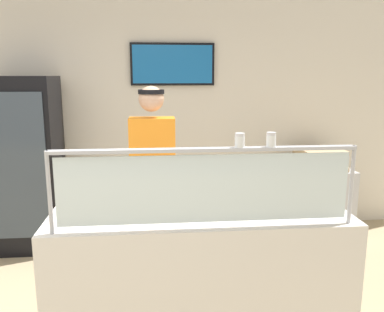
% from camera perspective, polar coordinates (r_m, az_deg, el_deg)
% --- Properties ---
extents(ground_plane, '(12.00, 12.00, 0.00)m').
position_cam_1_polar(ground_plane, '(3.68, -0.15, -18.63)').
color(ground_plane, tan).
rests_on(ground_plane, ground).
extents(shop_rear_unit, '(6.38, 0.13, 2.70)m').
position_cam_1_polar(shop_rear_unit, '(4.74, -1.89, 5.60)').
color(shop_rear_unit, silver).
rests_on(shop_rear_unit, ground).
extents(serving_counter, '(1.98, 0.76, 0.95)m').
position_cam_1_polar(serving_counter, '(2.91, 1.02, -16.63)').
color(serving_counter, silver).
rests_on(serving_counter, ground).
extents(sneeze_guard, '(1.80, 0.06, 0.49)m').
position_cam_1_polar(sneeze_guard, '(2.32, 1.98, -3.29)').
color(sneeze_guard, '#B2B5BC').
rests_on(sneeze_guard, serving_counter).
extents(pizza_tray, '(0.45, 0.45, 0.04)m').
position_cam_1_polar(pizza_tray, '(2.77, -3.91, -7.07)').
color(pizza_tray, '#9EA0A8').
rests_on(pizza_tray, serving_counter).
extents(pizza_server, '(0.09, 0.28, 0.01)m').
position_cam_1_polar(pizza_server, '(2.74, -4.16, -6.77)').
color(pizza_server, '#ADAFB7').
rests_on(pizza_server, pizza_tray).
extents(parmesan_shaker, '(0.06, 0.06, 0.08)m').
position_cam_1_polar(parmesan_shaker, '(2.31, 6.84, 2.12)').
color(parmesan_shaker, white).
rests_on(parmesan_shaker, sneeze_guard).
extents(pepper_flake_shaker, '(0.06, 0.06, 0.09)m').
position_cam_1_polar(pepper_flake_shaker, '(2.36, 11.24, 2.19)').
color(pepper_flake_shaker, white).
rests_on(pepper_flake_shaker, sneeze_guard).
extents(worker_figure, '(0.41, 0.50, 1.76)m').
position_cam_1_polar(worker_figure, '(3.42, -5.55, -2.80)').
color(worker_figure, '#23232D').
rests_on(worker_figure, ground).
extents(drink_fridge, '(0.74, 0.60, 1.84)m').
position_cam_1_polar(drink_fridge, '(4.57, -22.92, -1.11)').
color(drink_fridge, black).
rests_on(drink_fridge, ground).
extents(prep_shelf, '(0.70, 0.55, 0.82)m').
position_cam_1_polar(prep_shelf, '(4.81, 17.32, -6.41)').
color(prep_shelf, '#B7BABF').
rests_on(prep_shelf, ground).
extents(pizza_box_stack, '(0.51, 0.49, 0.22)m').
position_cam_1_polar(pizza_box_stack, '(4.68, 17.70, -0.33)').
color(pizza_box_stack, tan).
rests_on(pizza_box_stack, prep_shelf).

